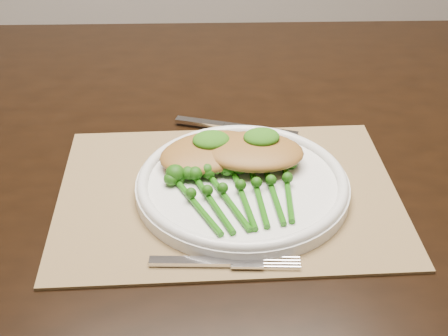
{
  "coord_description": "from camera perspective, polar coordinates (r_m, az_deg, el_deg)",
  "views": [
    {
      "loc": [
        -0.16,
        -0.76,
        1.25
      ],
      "look_at": [
        -0.06,
        -0.07,
        0.78
      ],
      "focal_mm": 50.0,
      "sensor_mm": 36.0,
      "label": 1
    }
  ],
  "objects": [
    {
      "name": "pesto_dollop_left",
      "position": [
        0.86,
        -1.19,
        2.58
      ],
      "size": [
        0.05,
        0.04,
        0.02
      ],
      "primitive_type": "ellipsoid",
      "color": "#194D0B",
      "rests_on": "chicken_fillet_left"
    },
    {
      "name": "chicken_fillet_right",
      "position": [
        0.86,
        2.63,
        1.53
      ],
      "size": [
        0.16,
        0.13,
        0.03
      ],
      "primitive_type": "ellipsoid",
      "rotation": [
        0.0,
        0.0,
        -0.24
      ],
      "color": "olive",
      "rests_on": "dinner_plate"
    },
    {
      "name": "dining_table",
      "position": [
        1.23,
        0.41,
        -11.34
      ],
      "size": [
        1.69,
        1.08,
        0.75
      ],
      "rotation": [
        0.0,
        0.0,
        -0.12
      ],
      "color": "black",
      "rests_on": "ground"
    },
    {
      "name": "broccolini_bundle",
      "position": [
        0.79,
        1.81,
        -2.82
      ],
      "size": [
        0.16,
        0.18,
        0.04
      ],
      "rotation": [
        0.0,
        0.0,
        0.12
      ],
      "color": "#17570B",
      "rests_on": "dinner_plate"
    },
    {
      "name": "placemat",
      "position": [
        0.84,
        0.38,
        -2.34
      ],
      "size": [
        0.48,
        0.37,
        0.0
      ],
      "primitive_type": "cube",
      "rotation": [
        0.0,
        0.0,
        -0.08
      ],
      "color": "olive",
      "rests_on": "dining_table"
    },
    {
      "name": "chicken_fillet_left",
      "position": [
        0.87,
        -1.37,
        1.48
      ],
      "size": [
        0.17,
        0.14,
        0.03
      ],
      "primitive_type": "ellipsoid",
      "rotation": [
        0.0,
        0.0,
        0.32
      ],
      "color": "olive",
      "rests_on": "dinner_plate"
    },
    {
      "name": "fork",
      "position": [
        0.73,
        0.98,
        -8.58
      ],
      "size": [
        0.18,
        0.05,
        0.01
      ],
      "rotation": [
        0.0,
        0.0,
        -0.16
      ],
      "color": "silver",
      "rests_on": "placemat"
    },
    {
      "name": "pesto_dollop_right",
      "position": [
        0.86,
        3.45,
        2.84
      ],
      "size": [
        0.05,
        0.04,
        0.02
      ],
      "primitive_type": "ellipsoid",
      "color": "#194D0B",
      "rests_on": "chicken_fillet_right"
    },
    {
      "name": "dinner_plate",
      "position": [
        0.83,
        1.7,
        -1.46
      ],
      "size": [
        0.29,
        0.29,
        0.03
      ],
      "color": "white",
      "rests_on": "placemat"
    },
    {
      "name": "knife",
      "position": [
        0.98,
        0.0,
        3.92
      ],
      "size": [
        0.19,
        0.09,
        0.01
      ],
      "rotation": [
        0.0,
        0.0,
        -0.4
      ],
      "color": "silver",
      "rests_on": "placemat"
    }
  ]
}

